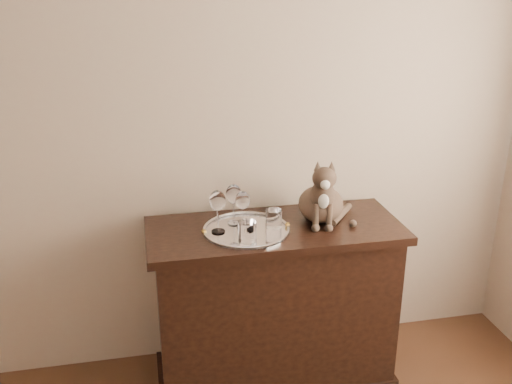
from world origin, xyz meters
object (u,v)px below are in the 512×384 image
wine_glass_c (218,212)px  tumbler_c (274,219)px  tray (246,231)px  cat (321,188)px  tumbler_b (247,231)px  wine_glass_b (234,204)px  sideboard (274,305)px  wine_glass_d (243,210)px

wine_glass_c → tumbler_c: (0.26, 0.00, -0.06)m
tray → cat: bearing=9.6°
wine_glass_c → tumbler_b: (0.11, -0.12, -0.05)m
wine_glass_b → sideboard: bearing=-17.6°
tumbler_c → wine_glass_d: bearing=172.4°
wine_glass_b → cat: cat is taller
tumbler_b → cat: cat is taller
wine_glass_b → tumbler_c: 0.20m
tray → tumbler_b: size_ratio=4.33×
tray → wine_glass_c: 0.17m
sideboard → cat: cat is taller
wine_glass_c → wine_glass_d: bearing=9.4°
tray → wine_glass_d: wine_glass_d is taller
tray → wine_glass_c: (-0.13, 0.01, 0.10)m
wine_glass_d → tumbler_b: 0.15m
cat → wine_glass_c: bearing=-160.3°
tumbler_b → wine_glass_c: bearing=132.5°
sideboard → wine_glass_d: size_ratio=6.64×
sideboard → wine_glass_d: bearing=-179.4°
sideboard → wine_glass_c: 0.60m
tray → tumbler_b: (-0.02, -0.11, 0.05)m
sideboard → wine_glass_c: bearing=-175.5°
wine_glass_c → tumbler_c: bearing=0.1°
wine_glass_b → wine_glass_c: bearing=-137.3°
cat → tray: bearing=-156.9°
wine_glass_b → tray: bearing=-64.3°
tray → tumbler_c: bearing=4.1°
wine_glass_c → cat: size_ratio=0.61×
tray → wine_glass_b: wine_glass_b is taller
wine_glass_d → tumbler_c: wine_glass_d is taller
wine_glass_c → tumbler_c: 0.27m
tray → wine_glass_b: bearing=115.7°
wine_glass_d → tumbler_b: size_ratio=1.96×
wine_glass_c → wine_glass_d: wine_glass_c is taller
sideboard → tumbler_b: tumbler_b is taller
wine_glass_b → tumbler_c: bearing=-24.6°
wine_glass_c → cat: cat is taller
sideboard → tumbler_c: bearing=-119.8°
tumbler_c → cat: cat is taller
wine_glass_c → wine_glass_d: size_ratio=1.11×
cat → tumbler_c: bearing=-154.0°
wine_glass_c → tray: bearing=-3.9°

